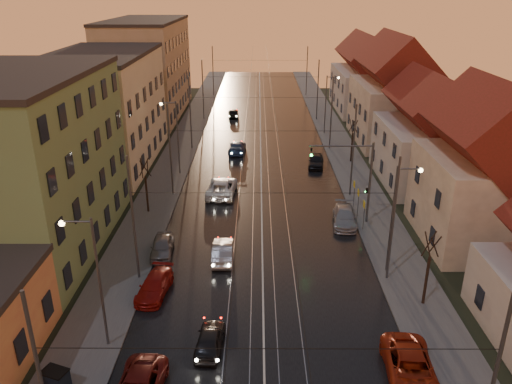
{
  "coord_description": "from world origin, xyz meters",
  "views": [
    {
      "loc": [
        -0.35,
        -20.75,
        18.81
      ],
      "look_at": [
        -0.51,
        19.35,
        2.3
      ],
      "focal_mm": 35.0,
      "sensor_mm": 36.0,
      "label": 1
    }
  ],
  "objects_px": {
    "driving_car_2": "(222,187)",
    "driving_car_3": "(237,147)",
    "street_lamp_3": "(328,99)",
    "driving_car_1": "(223,251)",
    "parked_left_2": "(154,286)",
    "street_lamp_2": "(175,130)",
    "parked_right_2": "(316,161)",
    "street_lamp_0": "(93,271)",
    "dumpster": "(56,381)",
    "traffic_light_mast": "(359,173)",
    "street_lamp_1": "(397,209)",
    "driving_car_4": "(233,113)",
    "parked_right_0": "(411,369)",
    "parked_right_1": "(345,217)",
    "parked_left_3": "(162,246)",
    "driving_car_0": "(210,339)"
  },
  "relations": [
    {
      "from": "driving_car_1",
      "to": "parked_right_1",
      "type": "distance_m",
      "value": 11.68
    },
    {
      "from": "driving_car_3",
      "to": "street_lamp_2",
      "type": "bearing_deg",
      "value": 53.35
    },
    {
      "from": "dumpster",
      "to": "street_lamp_0",
      "type": "bearing_deg",
      "value": 90.66
    },
    {
      "from": "street_lamp_3",
      "to": "driving_car_4",
      "type": "relative_size",
      "value": 2.06
    },
    {
      "from": "street_lamp_3",
      "to": "driving_car_1",
      "type": "bearing_deg",
      "value": -109.38
    },
    {
      "from": "driving_car_3",
      "to": "parked_right_1",
      "type": "bearing_deg",
      "value": 118.97
    },
    {
      "from": "street_lamp_3",
      "to": "dumpster",
      "type": "bearing_deg",
      "value": -112.31
    },
    {
      "from": "street_lamp_2",
      "to": "traffic_light_mast",
      "type": "distance_m",
      "value": 20.89
    },
    {
      "from": "driving_car_1",
      "to": "street_lamp_2",
      "type": "bearing_deg",
      "value": -72.55
    },
    {
      "from": "driving_car_3",
      "to": "street_lamp_3",
      "type": "bearing_deg",
      "value": -142.76
    },
    {
      "from": "street_lamp_3",
      "to": "parked_left_2",
      "type": "distance_m",
      "value": 42.31
    },
    {
      "from": "driving_car_4",
      "to": "street_lamp_1",
      "type": "bearing_deg",
      "value": 102.51
    },
    {
      "from": "driving_car_2",
      "to": "driving_car_3",
      "type": "height_order",
      "value": "driving_car_2"
    },
    {
      "from": "parked_right_2",
      "to": "street_lamp_2",
      "type": "bearing_deg",
      "value": -163.38
    },
    {
      "from": "driving_car_2",
      "to": "parked_left_2",
      "type": "distance_m",
      "value": 17.4
    },
    {
      "from": "street_lamp_0",
      "to": "parked_right_1",
      "type": "height_order",
      "value": "street_lamp_0"
    },
    {
      "from": "driving_car_1",
      "to": "driving_car_3",
      "type": "xyz_separation_m",
      "value": [
        0.05,
        25.92,
        0.01
      ]
    },
    {
      "from": "driving_car_2",
      "to": "parked_right_2",
      "type": "distance_m",
      "value": 13.02
    },
    {
      "from": "driving_car_4",
      "to": "parked_right_0",
      "type": "relative_size",
      "value": 0.74
    },
    {
      "from": "driving_car_0",
      "to": "driving_car_3",
      "type": "relative_size",
      "value": 0.76
    },
    {
      "from": "driving_car_3",
      "to": "parked_left_2",
      "type": "relative_size",
      "value": 1.12
    },
    {
      "from": "street_lamp_2",
      "to": "driving_car_2",
      "type": "relative_size",
      "value": 1.4
    },
    {
      "from": "parked_left_3",
      "to": "parked_right_1",
      "type": "xyz_separation_m",
      "value": [
        14.64,
        5.27,
        0.01
      ]
    },
    {
      "from": "street_lamp_1",
      "to": "driving_car_3",
      "type": "height_order",
      "value": "street_lamp_1"
    },
    {
      "from": "street_lamp_0",
      "to": "dumpster",
      "type": "xyz_separation_m",
      "value": [
        -1.27,
        -3.47,
        -4.19
      ]
    },
    {
      "from": "street_lamp_2",
      "to": "parked_right_0",
      "type": "xyz_separation_m",
      "value": [
        16.59,
        -30.59,
        -4.15
      ]
    },
    {
      "from": "parked_left_2",
      "to": "parked_right_2",
      "type": "xyz_separation_m",
      "value": [
        13.35,
        25.35,
        0.08
      ]
    },
    {
      "from": "street_lamp_2",
      "to": "parked_right_1",
      "type": "height_order",
      "value": "street_lamp_2"
    },
    {
      "from": "driving_car_3",
      "to": "parked_left_2",
      "type": "bearing_deg",
      "value": 84.48
    },
    {
      "from": "street_lamp_0",
      "to": "driving_car_0",
      "type": "bearing_deg",
      "value": -1.73
    },
    {
      "from": "traffic_light_mast",
      "to": "parked_right_2",
      "type": "distance_m",
      "value": 15.14
    },
    {
      "from": "street_lamp_3",
      "to": "driving_car_4",
      "type": "distance_m",
      "value": 16.91
    },
    {
      "from": "driving_car_2",
      "to": "street_lamp_2",
      "type": "bearing_deg",
      "value": -43.94
    },
    {
      "from": "street_lamp_0",
      "to": "dumpster",
      "type": "distance_m",
      "value": 5.58
    },
    {
      "from": "street_lamp_2",
      "to": "traffic_light_mast",
      "type": "height_order",
      "value": "street_lamp_2"
    },
    {
      "from": "street_lamp_1",
      "to": "dumpster",
      "type": "bearing_deg",
      "value": -149.5
    },
    {
      "from": "parked_left_2",
      "to": "street_lamp_2",
      "type": "bearing_deg",
      "value": 102.05
    },
    {
      "from": "parked_right_1",
      "to": "parked_right_0",
      "type": "bearing_deg",
      "value": -82.13
    },
    {
      "from": "parked_left_2",
      "to": "parked_right_1",
      "type": "relative_size",
      "value": 0.9
    },
    {
      "from": "traffic_light_mast",
      "to": "driving_car_1",
      "type": "bearing_deg",
      "value": -150.17
    },
    {
      "from": "driving_car_2",
      "to": "driving_car_4",
      "type": "relative_size",
      "value": 1.46
    },
    {
      "from": "street_lamp_0",
      "to": "parked_right_1",
      "type": "bearing_deg",
      "value": 44.23
    },
    {
      "from": "driving_car_2",
      "to": "driving_car_3",
      "type": "relative_size",
      "value": 1.19
    },
    {
      "from": "street_lamp_1",
      "to": "traffic_light_mast",
      "type": "height_order",
      "value": "street_lamp_1"
    },
    {
      "from": "traffic_light_mast",
      "to": "parked_right_2",
      "type": "height_order",
      "value": "traffic_light_mast"
    },
    {
      "from": "traffic_light_mast",
      "to": "parked_right_1",
      "type": "height_order",
      "value": "traffic_light_mast"
    },
    {
      "from": "driving_car_0",
      "to": "driving_car_2",
      "type": "height_order",
      "value": "driving_car_2"
    },
    {
      "from": "driving_car_2",
      "to": "driving_car_3",
      "type": "xyz_separation_m",
      "value": [
        0.96,
        13.4,
        -0.1
      ]
    },
    {
      "from": "parked_left_3",
      "to": "dumpster",
      "type": "distance_m",
      "value": 14.22
    },
    {
      "from": "street_lamp_1",
      "to": "street_lamp_3",
      "type": "height_order",
      "value": "same"
    }
  ]
}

